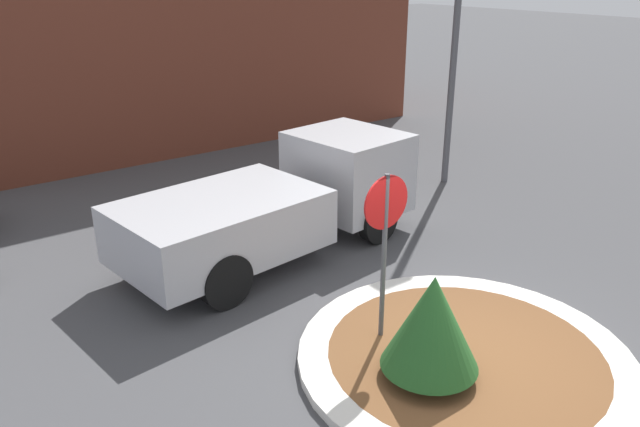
# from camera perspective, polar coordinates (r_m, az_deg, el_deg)

# --- Properties ---
(ground_plane) EXTENTS (120.00, 120.00, 0.00)m
(ground_plane) POSITION_cam_1_polar(r_m,az_deg,el_deg) (9.02, 13.03, -13.03)
(ground_plane) COLOR #474749
(traffic_island) EXTENTS (4.58, 4.58, 0.14)m
(traffic_island) POSITION_cam_1_polar(r_m,az_deg,el_deg) (8.98, 13.06, -12.67)
(traffic_island) COLOR silver
(traffic_island) RESTS_ON ground_plane
(stop_sign) EXTENTS (0.75, 0.07, 2.56)m
(stop_sign) POSITION_cam_1_polar(r_m,az_deg,el_deg) (8.37, 5.97, -1.41)
(stop_sign) COLOR #4C4C51
(stop_sign) RESTS_ON ground_plane
(island_shrub) EXTENTS (1.25, 1.25, 1.43)m
(island_shrub) POSITION_cam_1_polar(r_m,az_deg,el_deg) (7.98, 10.20, -9.74)
(island_shrub) COLOR brown
(island_shrub) RESTS_ON traffic_island
(utility_truck) EXTENTS (6.02, 2.82, 1.97)m
(utility_truck) POSITION_cam_1_polar(r_m,az_deg,el_deg) (11.56, -3.52, 1.18)
(utility_truck) COLOR #B2B2B7
(utility_truck) RESTS_ON ground_plane
(storefront_building) EXTENTS (14.46, 6.07, 7.14)m
(storefront_building) POSITION_cam_1_polar(r_m,az_deg,el_deg) (20.75, -13.41, 17.14)
(storefront_building) COLOR brown
(storefront_building) RESTS_ON ground_plane
(light_pole) EXTENTS (0.70, 0.30, 6.91)m
(light_pole) POSITION_cam_1_polar(r_m,az_deg,el_deg) (15.22, 12.43, 17.38)
(light_pole) COLOR #4C4C51
(light_pole) RESTS_ON ground_plane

